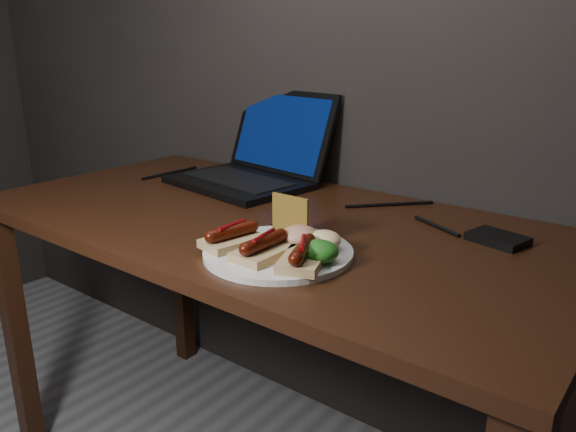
# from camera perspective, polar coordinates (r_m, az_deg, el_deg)

# --- Properties ---
(desk) EXTENTS (1.40, 0.70, 0.75)m
(desk) POSITION_cam_1_polar(r_m,az_deg,el_deg) (1.31, -2.29, -3.77)
(desk) COLOR #36190D
(desk) RESTS_ON ground
(laptop) EXTENTS (0.41, 0.39, 0.25)m
(laptop) POSITION_cam_1_polar(r_m,az_deg,el_deg) (1.58, -3.46, 5.35)
(laptop) COLOR black
(laptop) RESTS_ON desk
(hard_drive) EXTENTS (0.12, 0.10, 0.02)m
(hard_drive) POSITION_cam_1_polar(r_m,az_deg,el_deg) (1.19, 20.53, -2.16)
(hard_drive) COLOR black
(hard_drive) RESTS_ON desk
(desk_cables) EXTENTS (0.91, 0.38, 0.01)m
(desk_cables) POSITION_cam_1_polar(r_m,az_deg,el_deg) (1.40, 1.50, 1.67)
(desk_cables) COLOR black
(desk_cables) RESTS_ON desk
(plate) EXTENTS (0.31, 0.31, 0.01)m
(plate) POSITION_cam_1_polar(r_m,az_deg,el_deg) (1.05, -1.01, -3.73)
(plate) COLOR silver
(plate) RESTS_ON desk
(bread_sausage_left) EXTENTS (0.09, 0.13, 0.04)m
(bread_sausage_left) POSITION_cam_1_polar(r_m,az_deg,el_deg) (1.07, -5.67, -2.13)
(bread_sausage_left) COLOR #D6BF7D
(bread_sausage_left) RESTS_ON plate
(bread_sausage_center) EXTENTS (0.07, 0.12, 0.04)m
(bread_sausage_center) POSITION_cam_1_polar(r_m,az_deg,el_deg) (1.01, -2.46, -3.26)
(bread_sausage_center) COLOR #D6BF7D
(bread_sausage_center) RESTS_ON plate
(bread_sausage_right) EXTENTS (0.11, 0.13, 0.04)m
(bread_sausage_right) POSITION_cam_1_polar(r_m,az_deg,el_deg) (0.97, 1.49, -4.03)
(bread_sausage_right) COLOR #D6BF7D
(bread_sausage_right) RESTS_ON plate
(crispbread) EXTENTS (0.09, 0.01, 0.08)m
(crispbread) POSITION_cam_1_polar(r_m,az_deg,el_deg) (1.10, 0.23, -0.08)
(crispbread) COLOR #A47E2D
(crispbread) RESTS_ON plate
(salad_greens) EXTENTS (0.07, 0.07, 0.04)m
(salad_greens) POSITION_cam_1_polar(r_m,az_deg,el_deg) (0.99, 3.15, -3.62)
(salad_greens) COLOR #135811
(salad_greens) RESTS_ON plate
(salsa_mound) EXTENTS (0.07, 0.07, 0.04)m
(salsa_mound) POSITION_cam_1_polar(r_m,az_deg,el_deg) (1.06, 1.20, -2.03)
(salsa_mound) COLOR #9C150F
(salsa_mound) RESTS_ON plate
(coleslaw_mound) EXTENTS (0.06, 0.06, 0.04)m
(coleslaw_mound) POSITION_cam_1_polar(r_m,az_deg,el_deg) (1.04, 3.69, -2.46)
(coleslaw_mound) COLOR silver
(coleslaw_mound) RESTS_ON plate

